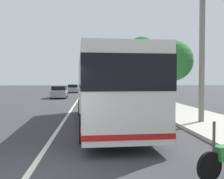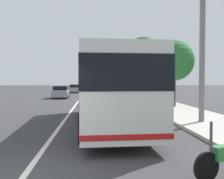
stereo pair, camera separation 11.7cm
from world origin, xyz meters
The scene contains 8 objects.
sidewalk_curb centered at (10.00, -7.23, 0.07)m, with size 110.00×3.60×0.14m, color #B2ADA3.
lane_divider_line centered at (10.00, 0.00, 0.00)m, with size 110.00×0.16×0.01m, color silver.
coach_bus centered at (7.05, -2.17, 1.87)m, with size 11.54×3.17×3.23m.
car_oncoming centered at (27.07, 2.36, 0.71)m, with size 4.41×1.87×1.45m.
car_far_distant centered at (41.28, 1.70, 0.68)m, with size 4.25×1.90×1.41m.
roadside_tree_mid_block centered at (14.52, -7.65, 3.62)m, with size 3.09×3.09×5.19m.
roadside_tree_far_block centered at (24.61, -7.18, 5.28)m, with size 3.50×3.50×7.04m.
utility_pole centered at (6.95, -6.77, 3.59)m, with size 0.27×0.27×7.17m, color slate.
Camera 1 is at (-5.83, -1.43, 2.13)m, focal length 43.65 mm.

